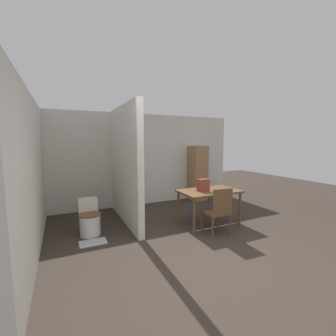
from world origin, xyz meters
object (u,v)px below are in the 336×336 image
at_px(dining_table, 209,194).
at_px(wooden_chair, 218,210).
at_px(space_heater, 223,196).
at_px(handbag, 203,185).
at_px(wooden_cabinet, 198,173).
at_px(toilet, 90,220).

relative_size(dining_table, wooden_chair, 1.38).
height_order(wooden_chair, space_heater, wooden_chair).
relative_size(wooden_chair, handbag, 2.79).
xyz_separation_m(dining_table, wooden_chair, (-0.16, -0.53, -0.18)).
distance_m(dining_table, handbag, 0.26).
bearing_deg(dining_table, wooden_cabinet, 63.97).
bearing_deg(toilet, space_heater, 9.54).
height_order(dining_table, handbag, handbag).
xyz_separation_m(wooden_chair, space_heater, (1.49, 1.67, -0.27)).
height_order(dining_table, toilet, dining_table).
bearing_deg(wooden_chair, handbag, 93.81).
bearing_deg(toilet, handbag, -13.52).
bearing_deg(dining_table, space_heater, 40.73).
distance_m(toilet, wooden_cabinet, 3.53).
height_order(wooden_chair, wooden_cabinet, wooden_cabinet).
relative_size(wooden_chair, toilet, 1.38).
relative_size(dining_table, wooden_cabinet, 0.77).
bearing_deg(toilet, wooden_cabinet, 21.55).
xyz_separation_m(wooden_cabinet, space_heater, (0.45, -0.66, -0.60)).
bearing_deg(handbag, wooden_cabinet, 60.10).
xyz_separation_m(wooden_chair, handbag, (0.00, 0.52, 0.38)).
relative_size(dining_table, handbag, 3.87).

